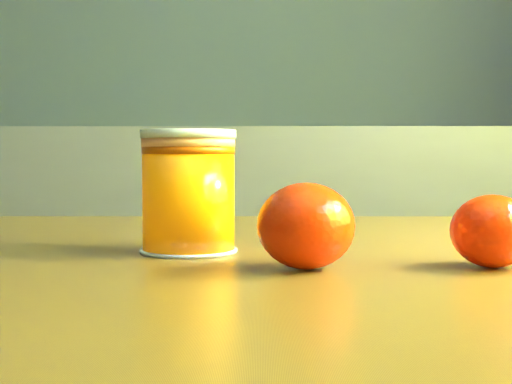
{
  "coord_description": "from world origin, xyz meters",
  "views": [
    {
      "loc": [
        0.82,
        -0.3,
        0.84
      ],
      "look_at": [
        0.82,
        0.31,
        0.81
      ],
      "focal_mm": 50.0,
      "sensor_mm": 36.0,
      "label": 1
    }
  ],
  "objects": [
    {
      "name": "orange_back",
      "position": [
        0.99,
        0.22,
        0.79
      ],
      "size": [
        0.08,
        0.08,
        0.05
      ],
      "primitive_type": "ellipsoid",
      "rotation": [
        0.0,
        0.0,
        0.36
      ],
      "color": "#FF2C05",
      "rests_on": "table"
    },
    {
      "name": "juice_glass",
      "position": [
        0.76,
        0.3,
        0.81
      ],
      "size": [
        0.08,
        0.08,
        0.1
      ],
      "rotation": [
        0.0,
        0.0,
        -0.08
      ],
      "color": "orange",
      "rests_on": "table"
    },
    {
      "name": "table",
      "position": [
        0.98,
        0.3,
        0.66
      ],
      "size": [
        1.01,
        0.71,
        0.76
      ],
      "rotation": [
        0.0,
        0.0,
        0.0
      ],
      "color": "brown",
      "rests_on": "ground"
    },
    {
      "name": "orange_front",
      "position": [
        0.86,
        0.22,
        0.79
      ],
      "size": [
        0.08,
        0.08,
        0.06
      ],
      "primitive_type": "ellipsoid",
      "rotation": [
        0.0,
        0.0,
        0.12
      ],
      "color": "#FF2C05",
      "rests_on": "table"
    }
  ]
}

